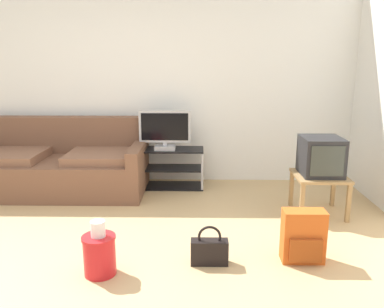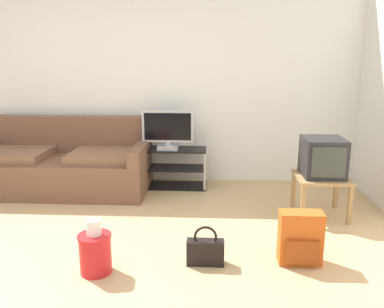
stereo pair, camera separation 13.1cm
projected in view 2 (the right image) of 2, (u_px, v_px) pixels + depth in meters
ground_plane at (63, 270)px, 3.06m from camera, size 9.00×9.80×0.02m
wall_back at (124, 78)px, 5.12m from camera, size 9.00×0.10×2.70m
couch at (64, 165)px, 4.88m from camera, size 2.09×0.95×0.88m
tv_stand at (169, 168)px, 5.00m from camera, size 0.95×0.36×0.49m
flat_tv at (168, 130)px, 4.87m from camera, size 0.64×0.22×0.48m
side_table at (321, 182)px, 4.05m from camera, size 0.52×0.52×0.43m
crt_tv at (323, 157)px, 4.00m from camera, size 0.40×0.43×0.39m
backpack at (300, 238)px, 3.12m from camera, size 0.33×0.23×0.43m
handbag at (205, 251)px, 3.12m from camera, size 0.30×0.11×0.32m
cleaning_bucket at (95, 251)px, 2.98m from camera, size 0.25×0.25×0.43m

